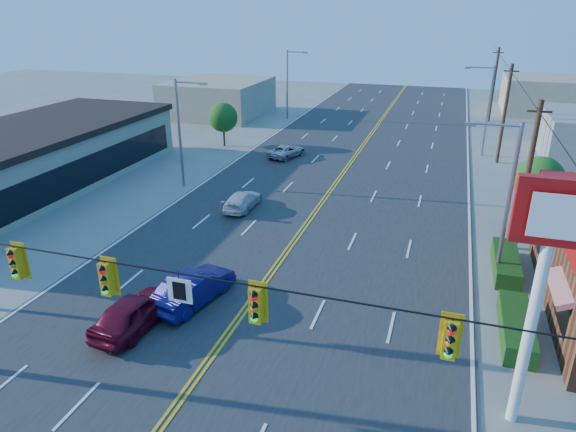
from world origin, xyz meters
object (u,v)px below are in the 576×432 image
(car_magenta, at_px, (135,313))
(car_blue, at_px, (194,289))
(kfc_pylon, at_px, (545,258))
(signal_span, at_px, (141,300))
(car_white, at_px, (242,201))
(car_silver, at_px, (287,152))

(car_magenta, relative_size, car_blue, 0.97)
(kfc_pylon, distance_m, car_magenta, 15.87)
(car_blue, bearing_deg, signal_span, 119.69)
(kfc_pylon, relative_size, car_white, 2.13)
(car_magenta, height_order, car_silver, car_magenta)
(kfc_pylon, xyz_separation_m, car_magenta, (-14.95, 0.72, -5.29))
(signal_span, bearing_deg, car_silver, 100.27)
(car_magenta, xyz_separation_m, car_white, (-0.93, 14.23, -0.18))
(car_magenta, bearing_deg, car_white, -81.19)
(car_blue, xyz_separation_m, car_white, (-2.41, 11.69, -0.17))
(kfc_pylon, relative_size, car_silver, 2.11)
(car_magenta, bearing_deg, kfc_pylon, -177.69)
(car_white, xyz_separation_m, car_silver, (-1.02, 12.94, -0.02))
(kfc_pylon, height_order, car_silver, kfc_pylon)
(car_blue, bearing_deg, car_silver, -70.34)
(kfc_pylon, xyz_separation_m, car_silver, (-16.90, 27.89, -5.48))
(kfc_pylon, bearing_deg, car_white, 136.72)
(signal_span, xyz_separation_m, car_silver, (-5.78, 31.89, -4.33))
(kfc_pylon, bearing_deg, car_magenta, 177.25)
(kfc_pylon, distance_m, car_blue, 14.84)
(signal_span, xyz_separation_m, car_blue, (-2.35, 7.26, -4.13))
(signal_span, xyz_separation_m, car_white, (-4.76, 18.95, -4.31))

